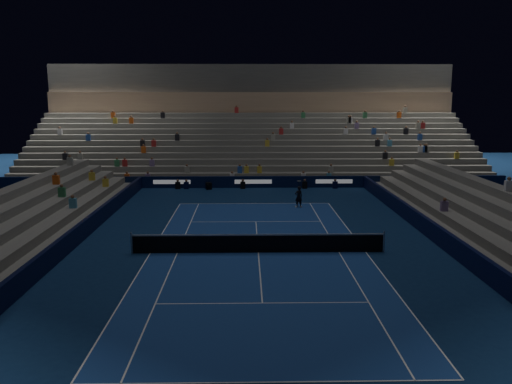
{
  "coord_description": "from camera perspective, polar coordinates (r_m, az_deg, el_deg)",
  "views": [
    {
      "loc": [
        -0.61,
        -24.78,
        7.88
      ],
      "look_at": [
        0.0,
        6.0,
        2.0
      ],
      "focal_mm": 35.65,
      "sensor_mm": 36.0,
      "label": 1
    }
  ],
  "objects": [
    {
      "name": "grandstand_main",
      "position": [
        52.87,
        -0.47,
        5.93
      ],
      "size": [
        44.0,
        15.2,
        11.2
      ],
      "color": "#63635F",
      "rests_on": "ground"
    },
    {
      "name": "ground",
      "position": [
        26.01,
        0.26,
        -6.82
      ],
      "size": [
        90.0,
        90.0,
        0.0
      ],
      "primitive_type": "plane",
      "color": "#0B2147",
      "rests_on": "ground"
    },
    {
      "name": "sponsor_barrier_west",
      "position": [
        27.41,
        -20.56,
        -5.52
      ],
      "size": [
        0.25,
        37.0,
        1.0
      ],
      "primitive_type": "cube",
      "color": "black",
      "rests_on": "ground"
    },
    {
      "name": "court_surface",
      "position": [
        26.01,
        0.26,
        -6.81
      ],
      "size": [
        10.97,
        23.77,
        0.01
      ],
      "primitive_type": "cube",
      "color": "navy",
      "rests_on": "ground"
    },
    {
      "name": "sponsor_barrier_east",
      "position": [
        27.83,
        20.74,
        -5.28
      ],
      "size": [
        0.25,
        37.0,
        1.0
      ],
      "primitive_type": "cube",
      "color": "#080D32",
      "rests_on": "ground"
    },
    {
      "name": "broadcast_camera",
      "position": [
        43.31,
        -5.34,
        0.69
      ],
      "size": [
        0.59,
        0.96,
        0.59
      ],
      "color": "black",
      "rests_on": "ground"
    },
    {
      "name": "tennis_net",
      "position": [
        25.86,
        0.26,
        -5.76
      ],
      "size": [
        12.9,
        0.1,
        1.1
      ],
      "color": "#B2B2B7",
      "rests_on": "ground"
    },
    {
      "name": "tennis_player",
      "position": [
        36.24,
        4.81,
        -0.54
      ],
      "size": [
        0.65,
        0.53,
        1.54
      ],
      "primitive_type": "imported",
      "rotation": [
        0.0,
        0.0,
        3.47
      ],
      "color": "black",
      "rests_on": "ground"
    },
    {
      "name": "sponsor_barrier_far",
      "position": [
        43.91,
        -0.32,
        1.14
      ],
      "size": [
        44.0,
        0.25,
        1.0
      ],
      "primitive_type": "cube",
      "color": "black",
      "rests_on": "ground"
    }
  ]
}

